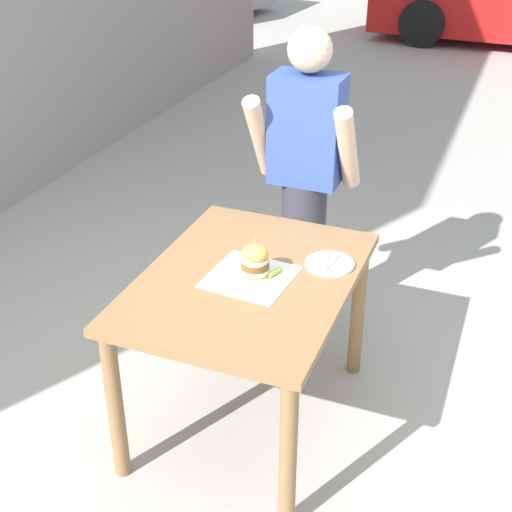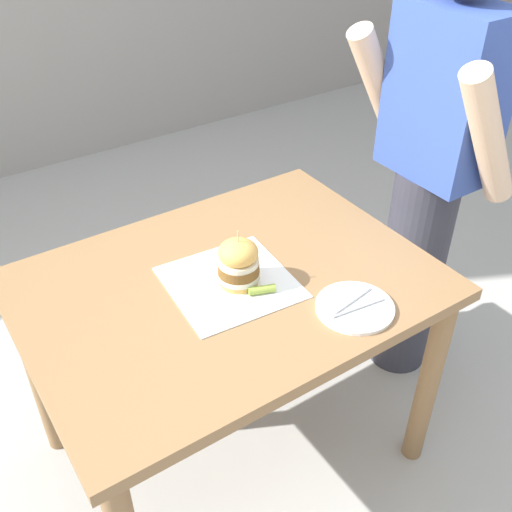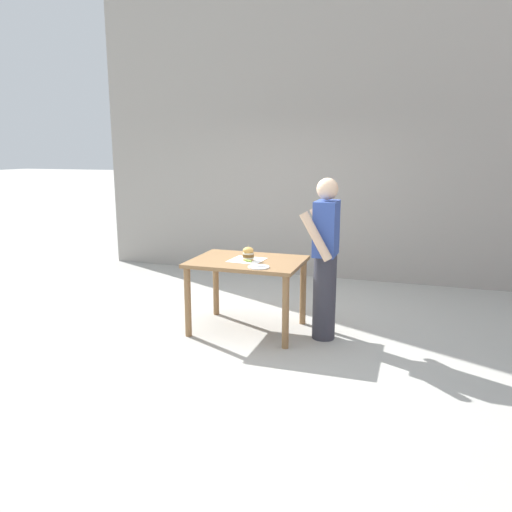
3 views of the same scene
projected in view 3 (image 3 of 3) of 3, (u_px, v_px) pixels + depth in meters
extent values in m
plane|color=#ADAAA3|center=(248.00, 329.00, 5.56)|extent=(80.00, 80.00, 0.00)
cube|color=olive|center=(247.00, 262.00, 5.40)|extent=(0.89, 1.19, 0.04)
cylinder|color=olive|center=(216.00, 284.00, 6.01)|extent=(0.07, 0.07, 0.76)
cylinder|color=olive|center=(188.00, 302.00, 5.29)|extent=(0.07, 0.07, 0.76)
cylinder|color=olive|center=(303.00, 292.00, 5.67)|extent=(0.07, 0.07, 0.76)
cylinder|color=olive|center=(286.00, 312.00, 4.96)|extent=(0.07, 0.07, 0.76)
cube|color=white|center=(247.00, 260.00, 5.38)|extent=(0.38, 0.38, 0.00)
cylinder|color=gold|center=(248.00, 259.00, 5.36)|extent=(0.12, 0.12, 0.02)
cylinder|color=beige|center=(248.00, 258.00, 5.36)|extent=(0.13, 0.13, 0.02)
cylinder|color=brown|center=(248.00, 255.00, 5.35)|extent=(0.12, 0.12, 0.03)
cylinder|color=beige|center=(248.00, 253.00, 5.35)|extent=(0.12, 0.12, 0.02)
ellipsoid|color=gold|center=(248.00, 250.00, 5.34)|extent=(0.12, 0.12, 0.07)
cylinder|color=#D1B77F|center=(248.00, 246.00, 5.33)|extent=(0.00, 0.00, 0.05)
cylinder|color=#8EA83D|center=(248.00, 261.00, 5.28)|extent=(0.05, 0.08, 0.02)
cylinder|color=white|center=(259.00, 267.00, 5.04)|extent=(0.22, 0.22, 0.01)
cylinder|color=silver|center=(259.00, 266.00, 5.06)|extent=(0.04, 0.17, 0.01)
cylinder|color=silver|center=(258.00, 266.00, 5.03)|extent=(0.03, 0.17, 0.01)
cylinder|color=#33333D|center=(324.00, 297.00, 5.22)|extent=(0.24, 0.24, 0.90)
cube|color=#334C9E|center=(326.00, 228.00, 5.07)|extent=(0.36, 0.22, 0.56)
sphere|color=beige|center=(327.00, 189.00, 4.99)|extent=(0.22, 0.22, 0.22)
cylinder|color=beige|center=(325.00, 230.00, 5.32)|extent=(0.09, 0.34, 0.50)
cylinder|color=beige|center=(316.00, 236.00, 4.89)|extent=(0.09, 0.34, 0.50)
cube|color=gray|center=(419.00, 96.00, 7.06)|extent=(0.30, 10.00, 5.42)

